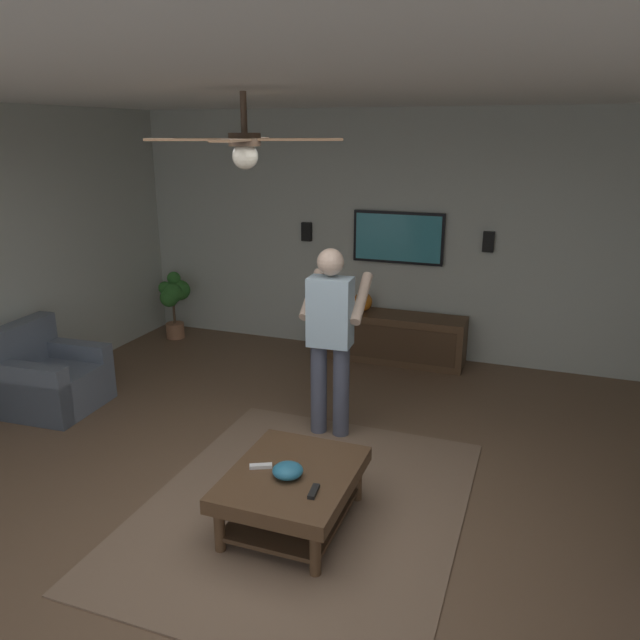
{
  "coord_description": "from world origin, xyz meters",
  "views": [
    {
      "loc": [
        -3.16,
        -1.52,
        2.54
      ],
      "look_at": [
        0.96,
        0.01,
        1.2
      ],
      "focal_mm": 34.79,
      "sensor_mm": 36.0,
      "label": 1
    }
  ],
  "objects_px": {
    "tv": "(398,238)",
    "remote_white": "(261,466)",
    "person_standing": "(331,332)",
    "media_console": "(390,337)",
    "wall_speaker_left": "(488,242)",
    "remote_black": "(314,491)",
    "coffee_table": "(293,485)",
    "bowl": "(288,471)",
    "vase_round": "(363,302)",
    "potted_plant_short": "(174,298)",
    "ceiling_fan": "(245,144)",
    "wall_speaker_right": "(307,232)",
    "armchair": "(50,380)"
  },
  "relations": [
    {
      "from": "tv",
      "to": "person_standing",
      "type": "distance_m",
      "value": 2.23
    },
    {
      "from": "armchair",
      "to": "wall_speaker_right",
      "type": "relative_size",
      "value": 3.89
    },
    {
      "from": "bowl",
      "to": "remote_white",
      "type": "height_order",
      "value": "bowl"
    },
    {
      "from": "armchair",
      "to": "remote_black",
      "type": "relative_size",
      "value": 5.71
    },
    {
      "from": "remote_white",
      "to": "wall_speaker_left",
      "type": "height_order",
      "value": "wall_speaker_left"
    },
    {
      "from": "coffee_table",
      "to": "media_console",
      "type": "xyz_separation_m",
      "value": [
        3.29,
        0.17,
        -0.02
      ]
    },
    {
      "from": "vase_round",
      "to": "ceiling_fan",
      "type": "height_order",
      "value": "ceiling_fan"
    },
    {
      "from": "coffee_table",
      "to": "wall_speaker_left",
      "type": "bearing_deg",
      "value": -13.06
    },
    {
      "from": "armchair",
      "to": "tv",
      "type": "distance_m",
      "value": 3.93
    },
    {
      "from": "coffee_table",
      "to": "wall_speaker_right",
      "type": "relative_size",
      "value": 4.55
    },
    {
      "from": "armchair",
      "to": "remote_white",
      "type": "bearing_deg",
      "value": -22.73
    },
    {
      "from": "remote_black",
      "to": "coffee_table",
      "type": "bearing_deg",
      "value": 43.4
    },
    {
      "from": "person_standing",
      "to": "remote_white",
      "type": "relative_size",
      "value": 10.93
    },
    {
      "from": "person_standing",
      "to": "wall_speaker_left",
      "type": "bearing_deg",
      "value": -27.92
    },
    {
      "from": "person_standing",
      "to": "coffee_table",
      "type": "bearing_deg",
      "value": -174.12
    },
    {
      "from": "coffee_table",
      "to": "tv",
      "type": "xyz_separation_m",
      "value": [
        3.53,
        0.17,
        1.09
      ]
    },
    {
      "from": "media_console",
      "to": "wall_speaker_left",
      "type": "distance_m",
      "value": 1.52
    },
    {
      "from": "tv",
      "to": "potted_plant_short",
      "type": "height_order",
      "value": "tv"
    },
    {
      "from": "vase_round",
      "to": "wall_speaker_left",
      "type": "relative_size",
      "value": 1.0
    },
    {
      "from": "tv",
      "to": "vase_round",
      "type": "height_order",
      "value": "tv"
    },
    {
      "from": "bowl",
      "to": "wall_speaker_left",
      "type": "distance_m",
      "value": 3.82
    },
    {
      "from": "bowl",
      "to": "ceiling_fan",
      "type": "height_order",
      "value": "ceiling_fan"
    },
    {
      "from": "tv",
      "to": "media_console",
      "type": "bearing_deg",
      "value": 0.0
    },
    {
      "from": "tv",
      "to": "wall_speaker_right",
      "type": "xyz_separation_m",
      "value": [
        0.01,
        1.12,
        0.0
      ]
    },
    {
      "from": "armchair",
      "to": "remote_black",
      "type": "xyz_separation_m",
      "value": [
        -1.1,
        -3.1,
        0.13
      ]
    },
    {
      "from": "armchair",
      "to": "bowl",
      "type": "height_order",
      "value": "armchair"
    },
    {
      "from": "potted_plant_short",
      "to": "bowl",
      "type": "distance_m",
      "value": 4.31
    },
    {
      "from": "media_console",
      "to": "potted_plant_short",
      "type": "distance_m",
      "value": 2.76
    },
    {
      "from": "person_standing",
      "to": "remote_black",
      "type": "height_order",
      "value": "person_standing"
    },
    {
      "from": "coffee_table",
      "to": "remote_white",
      "type": "height_order",
      "value": "remote_white"
    },
    {
      "from": "tv",
      "to": "person_standing",
      "type": "relative_size",
      "value": 0.63
    },
    {
      "from": "media_console",
      "to": "person_standing",
      "type": "height_order",
      "value": "person_standing"
    },
    {
      "from": "ceiling_fan",
      "to": "armchair",
      "type": "bearing_deg",
      "value": 74.92
    },
    {
      "from": "person_standing",
      "to": "ceiling_fan",
      "type": "height_order",
      "value": "ceiling_fan"
    },
    {
      "from": "coffee_table",
      "to": "ceiling_fan",
      "type": "height_order",
      "value": "ceiling_fan"
    },
    {
      "from": "bowl",
      "to": "remote_black",
      "type": "distance_m",
      "value": 0.26
    },
    {
      "from": "remote_white",
      "to": "vase_round",
      "type": "distance_m",
      "value": 3.36
    },
    {
      "from": "armchair",
      "to": "vase_round",
      "type": "relative_size",
      "value": 3.89
    },
    {
      "from": "person_standing",
      "to": "wall_speaker_left",
      "type": "distance_m",
      "value": 2.47
    },
    {
      "from": "tv",
      "to": "remote_white",
      "type": "bearing_deg",
      "value": -0.74
    },
    {
      "from": "bowl",
      "to": "wall_speaker_left",
      "type": "bearing_deg",
      "value": -12.87
    },
    {
      "from": "armchair",
      "to": "ceiling_fan",
      "type": "xyz_separation_m",
      "value": [
        -0.67,
        -2.49,
        2.18
      ]
    },
    {
      "from": "person_standing",
      "to": "remote_white",
      "type": "distance_m",
      "value": 1.46
    },
    {
      "from": "coffee_table",
      "to": "potted_plant_short",
      "type": "bearing_deg",
      "value": 43.18
    },
    {
      "from": "media_console",
      "to": "vase_round",
      "type": "height_order",
      "value": "vase_round"
    },
    {
      "from": "armchair",
      "to": "media_console",
      "type": "height_order",
      "value": "armchair"
    },
    {
      "from": "armchair",
      "to": "remote_black",
      "type": "height_order",
      "value": "armchair"
    },
    {
      "from": "armchair",
      "to": "wall_speaker_right",
      "type": "height_order",
      "value": "wall_speaker_right"
    },
    {
      "from": "wall_speaker_right",
      "to": "wall_speaker_left",
      "type": "bearing_deg",
      "value": -90.0
    },
    {
      "from": "armchair",
      "to": "media_console",
      "type": "relative_size",
      "value": 0.5
    }
  ]
}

